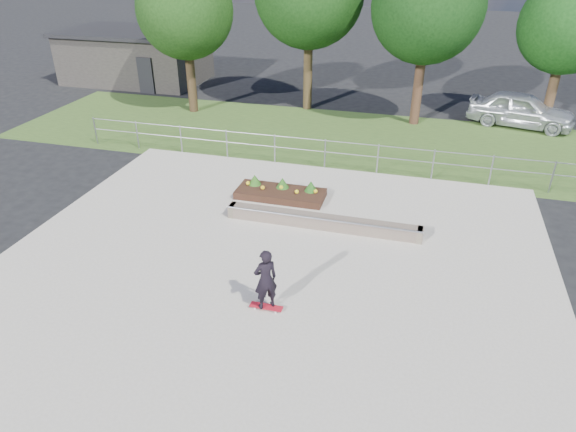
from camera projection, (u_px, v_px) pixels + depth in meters
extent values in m
plane|color=black|center=(265.00, 278.00, 13.49)|extent=(120.00, 120.00, 0.00)
cube|color=#334F1F|center=(341.00, 138.00, 22.79)|extent=(30.00, 8.00, 0.02)
cube|color=#A9A196|center=(265.00, 277.00, 13.47)|extent=(15.00, 15.00, 0.06)
cylinder|color=#909398|center=(96.00, 131.00, 21.89)|extent=(0.06, 0.06, 1.20)
cylinder|color=#95999D|center=(137.00, 135.00, 21.42)|extent=(0.06, 0.06, 1.20)
cylinder|color=gray|center=(181.00, 140.00, 20.95)|extent=(0.06, 0.06, 1.20)
cylinder|color=gray|center=(227.00, 144.00, 20.48)|extent=(0.06, 0.06, 1.20)
cylinder|color=#92959A|center=(275.00, 149.00, 20.01)|extent=(0.06, 0.06, 1.20)
cylinder|color=gray|center=(325.00, 154.00, 19.54)|extent=(0.06, 0.06, 1.20)
cylinder|color=gray|center=(378.00, 160.00, 19.07)|extent=(0.06, 0.06, 1.20)
cylinder|color=gray|center=(433.00, 165.00, 18.60)|extent=(0.06, 0.06, 1.20)
cylinder|color=gray|center=(491.00, 171.00, 18.14)|extent=(0.06, 0.06, 1.20)
cylinder|color=gray|center=(552.00, 177.00, 17.67)|extent=(0.06, 0.06, 1.20)
cylinder|color=gray|center=(325.00, 141.00, 19.28)|extent=(20.00, 0.04, 0.04)
cylinder|color=gray|center=(325.00, 152.00, 19.49)|extent=(20.00, 0.04, 0.04)
cube|color=#292624|center=(136.00, 57.00, 31.32)|extent=(8.00, 5.00, 2.80)
cube|color=black|center=(133.00, 32.00, 30.60)|extent=(8.40, 5.40, 0.20)
cube|color=black|center=(146.00, 76.00, 28.89)|extent=(0.90, 0.10, 2.00)
cylinder|color=black|center=(192.00, 83.00, 25.66)|extent=(0.44, 0.44, 2.93)
sphere|color=black|center=(185.00, 10.00, 24.02)|extent=(4.55, 4.55, 4.55)
cylinder|color=#332514|center=(308.00, 76.00, 25.95)|extent=(0.44, 0.44, 3.38)
cylinder|color=#382016|center=(417.00, 91.00, 23.87)|extent=(0.44, 0.44, 3.15)
sphere|color=black|center=(428.00, 6.00, 22.11)|extent=(4.90, 4.90, 4.90)
cylinder|color=#372416|center=(550.00, 97.00, 23.84)|extent=(0.44, 0.44, 2.70)
sphere|color=black|center=(568.00, 25.00, 22.33)|extent=(4.20, 4.20, 4.20)
cube|color=brown|center=(322.00, 222.00, 15.61)|extent=(6.00, 0.40, 0.40)
cylinder|color=gray|center=(321.00, 219.00, 15.34)|extent=(6.00, 0.06, 0.06)
cube|color=brown|center=(233.00, 210.00, 16.29)|extent=(0.15, 0.42, 0.40)
cube|color=brown|center=(419.00, 235.00, 14.93)|extent=(0.15, 0.42, 0.40)
cube|color=black|center=(280.00, 194.00, 17.48)|extent=(3.00, 1.20, 0.25)
sphere|color=yellow|center=(248.00, 183.00, 17.74)|extent=(0.14, 0.14, 0.14)
sphere|color=yellow|center=(263.00, 188.00, 17.43)|extent=(0.14, 0.14, 0.14)
sphere|color=yellow|center=(281.00, 187.00, 17.46)|extent=(0.14, 0.14, 0.14)
sphere|color=yellow|center=(297.00, 192.00, 17.15)|extent=(0.14, 0.14, 0.14)
sphere|color=yellow|center=(316.00, 191.00, 17.18)|extent=(0.14, 0.14, 0.14)
cone|color=#214C15|center=(255.00, 179.00, 17.78)|extent=(0.44, 0.44, 0.36)
cone|color=#1D4915|center=(282.00, 183.00, 17.54)|extent=(0.44, 0.44, 0.36)
cone|color=#194914|center=(311.00, 186.00, 17.31)|extent=(0.44, 0.44, 0.36)
cylinder|color=silver|center=(255.00, 309.00, 12.24)|extent=(0.05, 0.03, 0.05)
cylinder|color=white|center=(257.00, 304.00, 12.39)|extent=(0.05, 0.03, 0.05)
cylinder|color=silver|center=(276.00, 312.00, 12.12)|extent=(0.05, 0.03, 0.05)
cylinder|color=white|center=(278.00, 308.00, 12.27)|extent=(0.05, 0.03, 0.05)
cylinder|color=#A1A1A6|center=(256.00, 305.00, 12.31)|extent=(0.02, 0.18, 0.02)
cylinder|color=gray|center=(277.00, 309.00, 12.18)|extent=(0.02, 0.18, 0.02)
cube|color=#A31422|center=(266.00, 307.00, 12.24)|extent=(0.80, 0.21, 0.02)
imported|color=black|center=(266.00, 279.00, 11.86)|extent=(0.68, 0.65, 1.57)
imported|color=silver|center=(521.00, 109.00, 23.93)|extent=(5.00, 2.92, 1.60)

